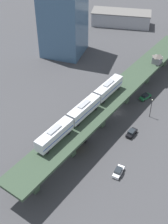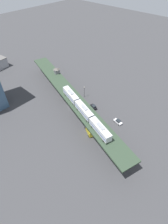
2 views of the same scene
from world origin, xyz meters
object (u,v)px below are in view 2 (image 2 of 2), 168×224
Objects in this scene: subway_train at (84,110)px; delivery_truck at (89,130)px; signal_hut at (57,70)px; street_car_black at (94,107)px; street_lamp at (84,91)px; street_car_white at (118,122)px; street_car_green at (69,91)px.

subway_train is 4.91× the size of delivery_truck.
signal_hut reaches higher than street_car_black.
delivery_truck is at bearing -132.64° from street_lamp.
street_car_green is at bearing 88.28° from street_car_white.
subway_train is 7.68× the size of street_car_black.
signal_hut is 0.85× the size of street_car_black.
street_car_black is 11.32m from street_lamp.
subway_train reaches higher than street_car_green.
street_car_green and street_car_black have the same top height.
signal_hut is at bearing 67.89° from delivery_truck.
subway_train is at bearing -137.76° from street_lamp.
street_lamp is (3.00, -9.17, 3.17)m from street_car_green.
delivery_truck reaches higher than street_car_green.
street_car_white is 0.62× the size of delivery_truck.
street_car_white is at bearing -24.41° from delivery_truck.
street_lamp is at bearing 69.58° from street_car_black.
street_car_white is at bearing -92.84° from signal_hut.
street_lamp reaches higher than street_car_white.
subway_train is at bearing -119.61° from street_car_green.
street_car_white is 0.67× the size of street_lamp.
street_car_green is at bearing 108.13° from street_lamp.
street_car_green is 32.42m from delivery_truck.
street_car_green is at bearing -96.32° from signal_hut.
street_car_white is at bearing -98.89° from street_lamp.
delivery_truck is at bearing -104.19° from subway_train.
street_lamp is (1.75, -20.46, -5.70)m from signal_hut.
signal_hut is 47.25m from street_car_white.
street_car_green is (-1.25, -11.29, -8.86)m from signal_hut.
street_car_green is 35.08m from street_car_white.
delivery_truck is at bearing -146.61° from street_car_black.
subway_train is 19.21m from street_car_white.
signal_hut is 31.97m from street_car_black.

